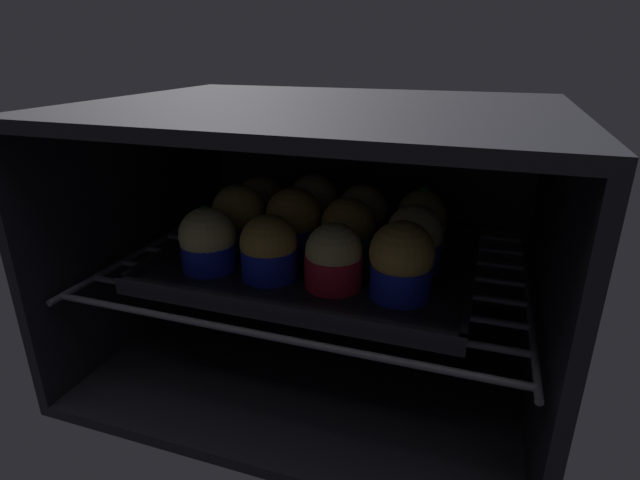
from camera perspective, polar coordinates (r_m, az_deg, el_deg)
The scene contains 15 objects.
oven_cavity at distance 72.01cm, azimuth 1.22°, elevation 0.89°, with size 59.00×47.00×37.00cm.
oven_rack at distance 69.57cm, azimuth 0.13°, elevation -2.90°, with size 54.80×42.00×0.80cm.
baking_tray at distance 68.72cm, azimuth 0.00°, elevation -2.24°, with size 41.04×32.87×2.20cm.
muffin_row0_col0 at distance 65.03cm, azimuth -12.66°, elevation -0.14°, with size 7.27×7.27×8.40cm.
muffin_row0_col1 at distance 61.48cm, azimuth -5.85°, elevation -1.09°, with size 7.08×7.08×8.06cm.
muffin_row0_col2 at distance 58.89cm, azimuth 1.58°, elevation -2.14°, with size 6.97×6.97×7.85cm.
muffin_row0_col3 at distance 56.92cm, azimuth 9.27°, elevation -2.48°, with size 7.37×7.37×9.03cm.
muffin_row1_col0 at distance 71.52cm, azimuth -9.22°, elevation 2.58°, with size 7.48×7.48×9.18cm.
muffin_row1_col1 at distance 68.48cm, azimuth -3.06°, elevation 2.08°, with size 7.57×7.57×9.20cm.
muffin_row1_col2 at distance 66.29cm, azimuth 3.23°, elevation 0.99°, with size 7.27×7.27×8.57cm.
muffin_row1_col3 at distance 64.56cm, azimuth 10.69°, elevation 0.04°, with size 7.08×7.08×8.46cm.
muffin_row2_col0 at distance 78.59cm, azimuth -6.84°, elevation 3.94°, with size 7.31×7.31×8.14cm.
muffin_row2_col1 at distance 75.86cm, azimuth -0.78°, elevation 3.92°, with size 7.43×7.43×9.02cm.
muffin_row2_col2 at distance 73.32cm, azimuth 4.86°, elevation 2.86°, with size 7.24×7.24×8.31cm.
muffin_row2_col3 at distance 71.72cm, azimuth 11.47°, elevation 2.13°, with size 6.97×6.97×8.79cm.
Camera 1 is at (20.50, -38.02, 42.21)cm, focal length 28.03 mm.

